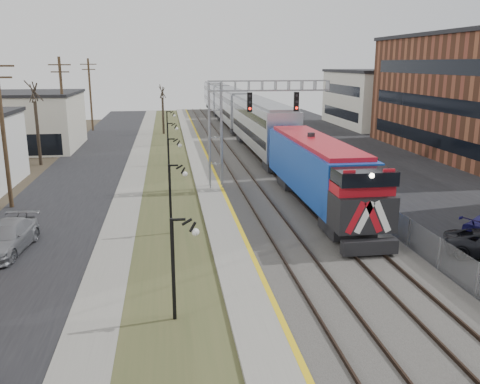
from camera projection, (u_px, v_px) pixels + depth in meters
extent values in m
cube|color=black|center=(82.00, 174.00, 43.92)|extent=(7.00, 120.00, 0.04)
cube|color=gray|center=(135.00, 173.00, 44.54)|extent=(2.00, 120.00, 0.08)
cube|color=#404726|center=(169.00, 172.00, 44.95)|extent=(4.00, 120.00, 0.06)
cube|color=gray|center=(203.00, 170.00, 45.34)|extent=(2.00, 120.00, 0.24)
cube|color=#595651|center=(258.00, 168.00, 46.04)|extent=(8.00, 120.00, 0.20)
cube|color=black|center=(383.00, 165.00, 47.72)|extent=(16.00, 120.00, 0.04)
cube|color=gold|center=(213.00, 168.00, 45.44)|extent=(0.24, 120.00, 0.01)
cube|color=#2D2119|center=(228.00, 167.00, 45.62)|extent=(0.08, 120.00, 0.15)
cube|color=#2D2119|center=(244.00, 167.00, 45.82)|extent=(0.08, 120.00, 0.15)
cube|color=#2D2119|center=(266.00, 166.00, 46.10)|extent=(0.08, 120.00, 0.15)
cube|color=#2D2119|center=(282.00, 166.00, 46.31)|extent=(0.08, 120.00, 0.15)
cube|color=#1543AD|center=(319.00, 174.00, 32.56)|extent=(3.00, 17.00, 4.25)
cube|color=black|center=(369.00, 247.00, 24.66)|extent=(2.80, 0.50, 0.70)
cube|color=#A8ACB3|center=(261.00, 127.00, 51.90)|extent=(3.00, 22.00, 5.33)
cube|color=#A8ACB3|center=(232.00, 108.00, 73.77)|extent=(3.00, 22.00, 5.33)
cube|color=#A8ACB3|center=(217.00, 98.00, 95.63)|extent=(3.00, 22.00, 5.33)
cube|color=gray|center=(215.00, 137.00, 37.74)|extent=(1.00, 1.00, 8.00)
cube|color=gray|center=(269.00, 86.00, 37.37)|extent=(9.00, 0.80, 0.80)
cube|color=black|center=(250.00, 102.00, 37.01)|extent=(0.35, 0.25, 1.40)
cube|color=black|center=(296.00, 102.00, 37.50)|extent=(0.35, 0.25, 1.40)
cylinder|color=black|center=(173.00, 271.00, 18.57)|extent=(0.14, 0.14, 4.00)
cylinder|color=black|center=(170.00, 200.00, 28.16)|extent=(0.14, 0.14, 4.00)
cylinder|color=black|center=(169.00, 165.00, 37.75)|extent=(0.14, 0.14, 4.00)
cylinder|color=black|center=(168.00, 144.00, 47.34)|extent=(0.14, 0.14, 4.00)
cylinder|color=black|center=(167.00, 128.00, 58.85)|extent=(0.14, 0.14, 4.00)
cylinder|color=#4C3823|center=(3.00, 133.00, 32.68)|extent=(0.28, 0.28, 10.00)
cylinder|color=#4C3823|center=(63.00, 107.00, 51.86)|extent=(0.28, 0.28, 10.00)
cylinder|color=#4C3823|center=(90.00, 95.00, 71.05)|extent=(0.28, 0.28, 10.00)
cube|color=gray|center=(303.00, 159.00, 46.45)|extent=(0.04, 120.00, 1.60)
cube|color=beige|center=(12.00, 122.00, 56.26)|extent=(14.00, 12.00, 6.00)
cube|color=beige|center=(391.00, 99.00, 77.44)|extent=(16.00, 18.00, 8.00)
cylinder|color=#382D23|center=(38.00, 134.00, 47.36)|extent=(0.30, 0.30, 5.95)
cylinder|color=#382D23|center=(163.00, 116.00, 68.26)|extent=(0.30, 0.30, 4.90)
imported|color=slate|center=(342.00, 164.00, 45.09)|extent=(4.01, 2.45, 1.28)
imported|color=#0D4322|center=(352.00, 160.00, 46.28)|extent=(5.03, 2.44, 1.59)
imported|color=gray|center=(6.00, 238.00, 25.72)|extent=(2.66, 5.37, 1.50)
imported|color=navy|center=(324.00, 143.00, 56.17)|extent=(4.98, 3.21, 1.58)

